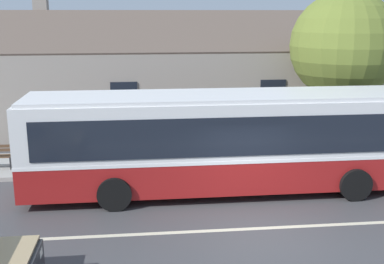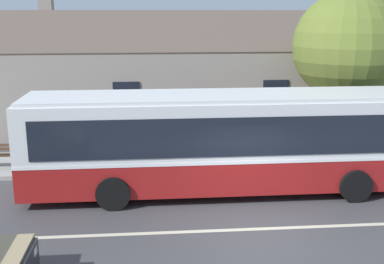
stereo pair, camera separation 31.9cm
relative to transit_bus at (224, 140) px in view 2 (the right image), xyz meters
name	(u,v)px [view 2 (the right image)]	position (x,y,z in m)	size (l,w,h in m)	color
ground_plane	(255,229)	(0.39, -2.90, -1.69)	(300.00, 300.00, 0.00)	#424244
sidewalk_far	(221,160)	(0.39, 3.10, -1.62)	(60.00, 3.00, 0.15)	#9E9E99
lane_divider_stripe	(255,229)	(0.39, -2.90, -1.69)	(60.00, 0.16, 0.01)	beige
community_building	(191,81)	(-0.10, 10.82, 0.38)	(27.72, 10.69, 6.73)	gray
transit_bus	(224,140)	(0.00, 0.00, 0.00)	(12.46, 2.80, 3.15)	maroon
bench_down_street	(110,154)	(-3.78, 2.58, -1.13)	(1.62, 0.51, 0.94)	brown
street_tree_primary	(347,46)	(5.47, 4.05, 2.59)	(4.27, 4.27, 6.44)	#4C3828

